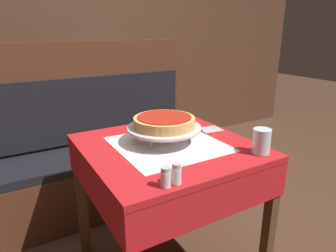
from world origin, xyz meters
TOP-DOWN VIEW (x-y plane):
  - dining_table_front at (0.00, 0.00)m, footprint 0.81×0.81m
  - dining_table_rear at (0.17, 1.48)m, footprint 0.63×0.63m
  - booth_bench at (-0.19, 0.86)m, footprint 1.73×0.47m
  - back_wall_panel at (0.00, 1.87)m, footprint 6.00×0.04m
  - pizza_pan_stand at (0.00, 0.04)m, footprint 0.37×0.37m
  - deep_dish_pizza at (0.00, 0.04)m, footprint 0.31×0.31m
  - pizza_server at (0.26, 0.08)m, footprint 0.28×0.11m
  - water_glass_near at (0.31, -0.31)m, footprint 0.08×0.08m
  - salt_shaker at (-0.22, -0.36)m, footprint 0.04×0.04m
  - pepper_shaker at (-0.18, -0.36)m, footprint 0.04×0.04m
  - condiment_caddy at (0.16, 1.40)m, footprint 0.12×0.12m

SIDE VIEW (x-z plane):
  - booth_bench at x=-0.19m, z-range -0.26..0.98m
  - dining_table_front at x=0.00m, z-range 0.27..1.04m
  - dining_table_rear at x=0.17m, z-range 0.27..1.04m
  - pizza_server at x=0.26m, z-range 0.77..0.78m
  - condiment_caddy at x=0.16m, z-range 0.73..0.88m
  - salt_shaker at x=-0.22m, z-range 0.77..0.85m
  - pepper_shaker at x=-0.18m, z-range 0.77..0.85m
  - water_glass_near at x=0.31m, z-range 0.77..0.89m
  - pizza_pan_stand at x=0.00m, z-range 0.80..0.89m
  - deep_dish_pizza at x=0.00m, z-range 0.85..0.91m
  - back_wall_panel at x=0.00m, z-range 0.00..2.40m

